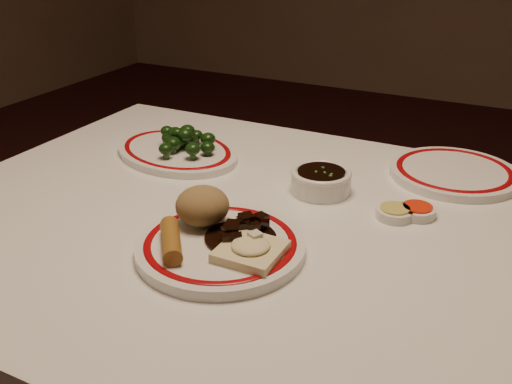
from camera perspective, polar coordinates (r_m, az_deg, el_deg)
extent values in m
cube|color=white|center=(0.97, 0.60, -3.87)|extent=(1.20, 0.90, 0.04)
cylinder|color=black|center=(1.70, -10.16, -5.02)|extent=(0.06, 0.06, 0.71)
cylinder|color=white|center=(0.87, -3.56, -5.51)|extent=(0.32, 0.32, 0.02)
torus|color=maroon|center=(0.86, -3.58, -4.99)|extent=(0.27, 0.27, 0.00)
ellipsoid|color=olive|center=(0.90, -5.38, -1.38)|extent=(0.09, 0.09, 0.06)
cylinder|color=#9C6A26|center=(0.85, -8.50, -4.83)|extent=(0.09, 0.10, 0.03)
cube|color=beige|center=(0.83, -0.53, -5.95)|extent=(0.09, 0.09, 0.01)
ellipsoid|color=beige|center=(0.82, -0.53, -5.35)|extent=(0.06, 0.06, 0.02)
cylinder|color=black|center=(0.87, -1.56, -4.59)|extent=(0.11, 0.11, 0.00)
cube|color=black|center=(0.89, -1.37, -3.12)|extent=(0.02, 0.02, 0.02)
cube|color=black|center=(0.84, -1.94, -4.69)|extent=(0.02, 0.02, 0.02)
cube|color=black|center=(0.87, -0.13, -3.59)|extent=(0.03, 0.03, 0.02)
cube|color=black|center=(0.85, -2.33, -4.03)|extent=(0.02, 0.02, 0.02)
cube|color=black|center=(0.85, -2.77, -4.01)|extent=(0.02, 0.02, 0.02)
cube|color=black|center=(0.84, -2.80, -4.80)|extent=(0.03, 0.03, 0.02)
cube|color=black|center=(0.88, -1.21, -3.27)|extent=(0.03, 0.03, 0.02)
cube|color=black|center=(0.88, 0.49, -2.85)|extent=(0.03, 0.03, 0.02)
cube|color=black|center=(0.87, -2.37, -3.66)|extent=(0.03, 0.03, 0.02)
cube|color=black|center=(0.87, -1.53, -3.57)|extent=(0.03, 0.03, 0.02)
cube|color=black|center=(0.88, -0.98, -2.88)|extent=(0.03, 0.03, 0.02)
cube|color=beige|center=(0.88, -2.19, -3.14)|extent=(0.02, 0.02, 0.01)
cube|color=beige|center=(0.83, -0.08, -4.46)|extent=(0.02, 0.02, 0.01)
torus|color=maroon|center=(1.23, -7.93, 4.32)|extent=(0.33, 0.33, 0.00)
cylinder|color=#23471C|center=(1.24, -8.50, 4.68)|extent=(0.01, 0.01, 0.01)
ellipsoid|color=black|center=(1.24, -8.55, 5.37)|extent=(0.04, 0.04, 0.03)
cylinder|color=#23471C|center=(1.27, -8.00, 5.28)|extent=(0.01, 0.01, 0.01)
ellipsoid|color=black|center=(1.26, -8.04, 5.94)|extent=(0.03, 0.03, 0.02)
cylinder|color=#23471C|center=(1.18, -8.98, 3.61)|extent=(0.01, 0.01, 0.01)
ellipsoid|color=black|center=(1.17, -9.03, 4.29)|extent=(0.03, 0.03, 0.02)
cylinder|color=#23471C|center=(1.21, -8.26, 4.15)|extent=(0.01, 0.01, 0.01)
ellipsoid|color=black|center=(1.21, -8.30, 4.84)|extent=(0.04, 0.04, 0.03)
cylinder|color=#23471C|center=(1.23, -6.62, 4.63)|extent=(0.01, 0.01, 0.01)
ellipsoid|color=black|center=(1.22, -6.65, 5.28)|extent=(0.03, 0.03, 0.02)
cylinder|color=#23471C|center=(1.24, -8.35, 4.69)|extent=(0.01, 0.01, 0.01)
ellipsoid|color=black|center=(1.23, -8.40, 5.41)|extent=(0.04, 0.04, 0.03)
cylinder|color=#23471C|center=(1.24, -8.50, 4.68)|extent=(0.01, 0.01, 0.01)
ellipsoid|color=black|center=(1.24, -8.54, 5.27)|extent=(0.03, 0.03, 0.02)
cylinder|color=#23471C|center=(1.24, -8.03, 4.79)|extent=(0.01, 0.01, 0.01)
ellipsoid|color=black|center=(1.23, -8.07, 5.51)|extent=(0.03, 0.03, 0.02)
cylinder|color=#23471C|center=(1.25, -7.43, 5.06)|extent=(0.01, 0.01, 0.02)
ellipsoid|color=black|center=(1.25, -7.47, 5.75)|extent=(0.03, 0.03, 0.02)
cylinder|color=#23471C|center=(1.20, -8.27, 4.14)|extent=(0.01, 0.01, 0.01)
ellipsoid|color=black|center=(1.20, -8.32, 4.85)|extent=(0.03, 0.03, 0.02)
cylinder|color=#23471C|center=(1.19, -4.85, 3.87)|extent=(0.01, 0.01, 0.01)
ellipsoid|color=black|center=(1.18, -4.87, 4.46)|extent=(0.03, 0.03, 0.02)
cylinder|color=#23471C|center=(1.27, -6.95, 5.26)|extent=(0.01, 0.01, 0.01)
ellipsoid|color=black|center=(1.26, -6.98, 5.87)|extent=(0.03, 0.03, 0.03)
cylinder|color=#23471C|center=(1.22, -7.97, 4.38)|extent=(0.01, 0.01, 0.01)
ellipsoid|color=black|center=(1.21, -8.01, 5.01)|extent=(0.03, 0.03, 0.02)
cylinder|color=#23471C|center=(1.28, -7.91, 5.36)|extent=(0.01, 0.01, 0.01)
ellipsoid|color=black|center=(1.28, -7.95, 5.90)|extent=(0.03, 0.03, 0.02)
cylinder|color=#23471C|center=(1.17, -6.32, 3.57)|extent=(0.01, 0.01, 0.01)
ellipsoid|color=black|center=(1.16, -6.36, 4.32)|extent=(0.03, 0.03, 0.03)
cylinder|color=#23471C|center=(1.22, -4.80, 4.57)|extent=(0.01, 0.01, 0.01)
ellipsoid|color=black|center=(1.21, -4.83, 5.32)|extent=(0.03, 0.03, 0.03)
cylinder|color=#23471C|center=(1.25, -5.93, 5.05)|extent=(0.01, 0.01, 0.01)
ellipsoid|color=black|center=(1.24, -5.96, 5.69)|extent=(0.03, 0.03, 0.02)
cylinder|color=#23471C|center=(1.24, -6.51, 4.74)|extent=(0.01, 0.01, 0.01)
ellipsoid|color=black|center=(1.23, -6.55, 5.36)|extent=(0.03, 0.03, 0.02)
cylinder|color=#23471C|center=(1.23, -7.71, 4.51)|extent=(0.01, 0.01, 0.01)
ellipsoid|color=black|center=(1.22, -7.75, 5.13)|extent=(0.03, 0.03, 0.03)
ellipsoid|color=black|center=(1.22, -6.87, 6.11)|extent=(0.03, 0.03, 0.03)
ellipsoid|color=black|center=(1.24, -8.90, 6.05)|extent=(0.03, 0.03, 0.02)
ellipsoid|color=black|center=(1.23, -8.12, 5.87)|extent=(0.03, 0.03, 0.03)
ellipsoid|color=black|center=(1.21, -7.87, 5.93)|extent=(0.02, 0.02, 0.02)
ellipsoid|color=black|center=(1.21, -7.09, 5.73)|extent=(0.03, 0.03, 0.03)
cylinder|color=white|center=(1.06, 6.49, 0.97)|extent=(0.11, 0.11, 0.04)
cylinder|color=black|center=(1.05, 6.55, 2.01)|extent=(0.09, 0.09, 0.00)
cylinder|color=white|center=(1.01, 15.80, -1.89)|extent=(0.06, 0.06, 0.02)
cylinder|color=red|center=(1.00, 15.87, -1.41)|extent=(0.05, 0.05, 0.00)
cylinder|color=white|center=(0.99, 13.68, -2.07)|extent=(0.06, 0.06, 0.02)
cylinder|color=#C5B951|center=(0.99, 13.74, -1.58)|extent=(0.05, 0.05, 0.00)
cylinder|color=white|center=(1.18, 19.15, 1.82)|extent=(0.31, 0.31, 0.02)
torus|color=maroon|center=(1.18, 19.21, 2.17)|extent=(0.27, 0.27, 0.00)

